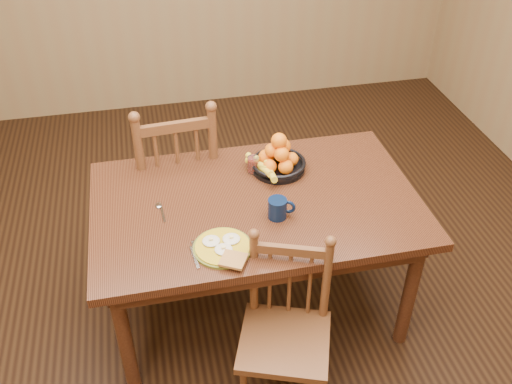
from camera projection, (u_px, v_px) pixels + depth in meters
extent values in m
cube|color=black|center=(256.00, 304.00, 3.25)|extent=(4.50, 5.00, 0.01)
cube|color=black|center=(256.00, 204.00, 2.81)|extent=(1.60, 1.00, 0.04)
cube|color=black|center=(240.00, 168.00, 3.18)|extent=(1.40, 0.04, 0.10)
cube|color=black|center=(276.00, 274.00, 2.53)|extent=(1.40, 0.04, 0.10)
cube|color=black|center=(390.00, 197.00, 2.98)|extent=(0.04, 0.84, 0.10)
cube|color=black|center=(110.00, 235.00, 2.74)|extent=(0.04, 0.84, 0.10)
cylinder|color=black|center=(125.00, 341.00, 2.61)|extent=(0.07, 0.07, 0.70)
cylinder|color=black|center=(410.00, 293.00, 2.84)|extent=(0.07, 0.07, 0.70)
cylinder|color=black|center=(121.00, 229.00, 3.23)|extent=(0.07, 0.07, 0.70)
cylinder|color=black|center=(354.00, 197.00, 3.47)|extent=(0.07, 0.07, 0.70)
cube|color=#552C19|center=(176.00, 180.00, 3.38)|extent=(0.51, 0.49, 0.04)
cylinder|color=#552C19|center=(204.00, 191.00, 3.72)|extent=(0.04, 0.04, 0.47)
cylinder|color=#552C19|center=(144.00, 201.00, 3.63)|extent=(0.04, 0.04, 0.47)
cylinder|color=#552C19|center=(217.00, 226.00, 3.43)|extent=(0.04, 0.04, 0.47)
cylinder|color=#552C19|center=(152.00, 238.00, 3.35)|extent=(0.04, 0.04, 0.47)
cylinder|color=#552C19|center=(214.00, 153.00, 3.09)|extent=(0.05, 0.05, 0.57)
cylinder|color=#552C19|center=(141.00, 164.00, 3.01)|extent=(0.05, 0.05, 0.57)
cylinder|color=#552C19|center=(179.00, 167.00, 3.08)|extent=(0.02, 0.02, 0.44)
cube|color=#552C19|center=(175.00, 127.00, 2.93)|extent=(0.39, 0.06, 0.05)
cube|color=#552C19|center=(284.00, 342.00, 2.54)|extent=(0.50, 0.49, 0.04)
cylinder|color=#552C19|center=(254.00, 340.00, 2.81)|extent=(0.03, 0.03, 0.39)
cylinder|color=#552C19|center=(319.00, 348.00, 2.77)|extent=(0.03, 0.03, 0.39)
cylinder|color=#552C19|center=(254.00, 274.00, 2.55)|extent=(0.04, 0.04, 0.47)
cylinder|color=#552C19|center=(326.00, 281.00, 2.52)|extent=(0.04, 0.04, 0.47)
cylinder|color=#552C19|center=(290.00, 284.00, 2.56)|extent=(0.02, 0.02, 0.36)
cube|color=#552C19|center=(291.00, 251.00, 2.44)|extent=(0.31, 0.14, 0.05)
cylinder|color=#59601E|center=(223.00, 248.00, 2.52)|extent=(0.26, 0.26, 0.01)
cylinder|color=gold|center=(223.00, 246.00, 2.51)|extent=(0.24, 0.24, 0.01)
ellipsoid|color=silver|center=(211.00, 241.00, 2.53)|extent=(0.08, 0.08, 0.01)
cube|color=#F2E08C|center=(211.00, 239.00, 2.52)|extent=(0.02, 0.02, 0.01)
ellipsoid|color=silver|center=(231.00, 239.00, 2.54)|extent=(0.08, 0.08, 0.01)
cube|color=#F2E08C|center=(231.00, 237.00, 2.53)|extent=(0.02, 0.02, 0.01)
ellipsoid|color=silver|center=(224.00, 249.00, 2.48)|extent=(0.08, 0.08, 0.01)
cube|color=#F2E08C|center=(223.00, 247.00, 2.48)|extent=(0.02, 0.02, 0.01)
cube|color=brown|center=(233.00, 260.00, 2.43)|extent=(0.14, 0.14, 0.01)
cube|color=silver|center=(195.00, 257.00, 2.47)|extent=(0.03, 0.15, 0.00)
cube|color=silver|center=(195.00, 244.00, 2.54)|extent=(0.03, 0.05, 0.00)
cube|color=silver|center=(163.00, 214.00, 2.70)|extent=(0.02, 0.12, 0.00)
ellipsoid|color=silver|center=(159.00, 205.00, 2.76)|extent=(0.03, 0.04, 0.01)
cylinder|color=black|center=(277.00, 208.00, 2.67)|extent=(0.09, 0.09, 0.10)
torus|color=black|center=(288.00, 207.00, 2.68)|extent=(0.07, 0.04, 0.07)
cylinder|color=black|center=(278.00, 201.00, 2.64)|extent=(0.08, 0.08, 0.00)
cylinder|color=silver|center=(253.00, 165.00, 2.97)|extent=(0.06, 0.06, 0.09)
cylinder|color=maroon|center=(253.00, 166.00, 2.97)|extent=(0.05, 0.05, 0.07)
cylinder|color=black|center=(278.00, 168.00, 3.00)|extent=(0.28, 0.28, 0.02)
torus|color=black|center=(278.00, 163.00, 2.98)|extent=(0.29, 0.29, 0.02)
cylinder|color=black|center=(278.00, 169.00, 3.01)|extent=(0.10, 0.10, 0.01)
sphere|color=orange|center=(291.00, 159.00, 2.99)|extent=(0.07, 0.07, 0.07)
sphere|color=orange|center=(279.00, 153.00, 3.03)|extent=(0.08, 0.08, 0.08)
sphere|color=orange|center=(266.00, 157.00, 2.99)|extent=(0.08, 0.08, 0.08)
sphere|color=orange|center=(270.00, 166.00, 2.93)|extent=(0.07, 0.07, 0.07)
sphere|color=orange|center=(286.00, 167.00, 2.92)|extent=(0.08, 0.08, 0.08)
sphere|color=orange|center=(283.00, 146.00, 2.96)|extent=(0.08, 0.08, 0.08)
sphere|color=orange|center=(272.00, 150.00, 2.94)|extent=(0.07, 0.07, 0.07)
sphere|color=orange|center=(282.00, 154.00, 2.91)|extent=(0.08, 0.08, 0.08)
sphere|color=orange|center=(279.00, 141.00, 2.90)|extent=(0.08, 0.08, 0.08)
cylinder|color=yellow|center=(263.00, 169.00, 2.94)|extent=(0.10, 0.17, 0.07)
cylinder|color=yellow|center=(257.00, 164.00, 2.97)|extent=(0.14, 0.15, 0.07)
cylinder|color=yellow|center=(271.00, 174.00, 2.90)|extent=(0.06, 0.18, 0.07)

